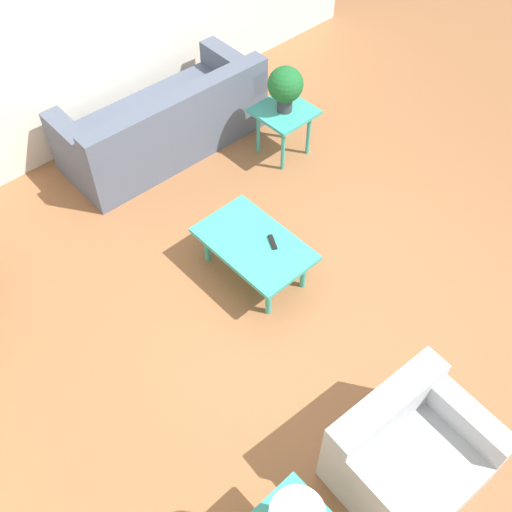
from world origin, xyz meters
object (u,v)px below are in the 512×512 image
coffee_table (254,246)px  sofa (165,124)px  side_table_plant (284,117)px  potted_plant (285,86)px  armchair (408,454)px

coffee_table → sofa: bearing=-14.2°
sofa → side_table_plant: sofa is taller
coffee_table → potted_plant: bearing=-53.1°
coffee_table → armchair: bearing=167.2°
potted_plant → side_table_plant: bearing=90.0°
potted_plant → armchair: bearing=149.3°
coffee_table → potted_plant: size_ratio=2.11×
armchair → coffee_table: size_ratio=1.00×
sofa → armchair: bearing=77.8°
coffee_table → side_table_plant: 1.67m
coffee_table → potted_plant: potted_plant is taller
sofa → side_table_plant: size_ratio=3.97×
potted_plant → coffee_table: bearing=126.9°
coffee_table → potted_plant: 1.74m
sofa → armchair: size_ratio=2.16×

